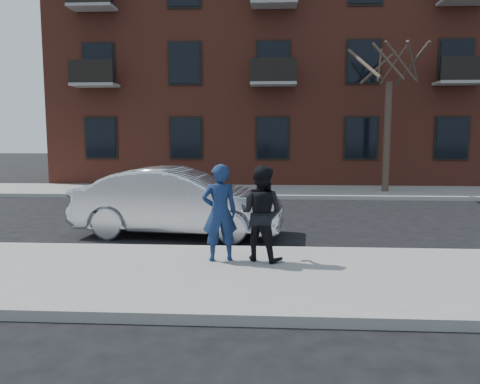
# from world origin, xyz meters

# --- Properties ---
(ground) EXTENTS (100.00, 100.00, 0.00)m
(ground) POSITION_xyz_m (0.00, 0.00, 0.00)
(ground) COLOR black
(ground) RESTS_ON ground
(near_sidewalk) EXTENTS (50.00, 3.50, 0.15)m
(near_sidewalk) POSITION_xyz_m (0.00, -0.25, 0.07)
(near_sidewalk) COLOR gray
(near_sidewalk) RESTS_ON ground
(near_curb) EXTENTS (50.00, 0.10, 0.15)m
(near_curb) POSITION_xyz_m (0.00, 1.55, 0.07)
(near_curb) COLOR #999691
(near_curb) RESTS_ON ground
(far_sidewalk) EXTENTS (50.00, 3.50, 0.15)m
(far_sidewalk) POSITION_xyz_m (0.00, 11.25, 0.07)
(far_sidewalk) COLOR gray
(far_sidewalk) RESTS_ON ground
(far_curb) EXTENTS (50.00, 0.10, 0.15)m
(far_curb) POSITION_xyz_m (0.00, 9.45, 0.07)
(far_curb) COLOR #999691
(far_curb) RESTS_ON ground
(apartment_building) EXTENTS (24.30, 10.30, 12.30)m
(apartment_building) POSITION_xyz_m (2.00, 18.00, 6.16)
(apartment_building) COLOR brown
(apartment_building) RESTS_ON ground
(street_tree) EXTENTS (3.60, 3.60, 6.80)m
(street_tree) POSITION_xyz_m (4.50, 11.00, 5.52)
(street_tree) COLOR #3A2B22
(street_tree) RESTS_ON far_sidewalk
(silver_sedan) EXTENTS (4.94, 2.13, 1.58)m
(silver_sedan) POSITION_xyz_m (-2.17, 3.20, 0.79)
(silver_sedan) COLOR silver
(silver_sedan) RESTS_ON ground
(man_hoodie) EXTENTS (0.70, 0.55, 1.70)m
(man_hoodie) POSITION_xyz_m (-0.94, 0.50, 1.00)
(man_hoodie) COLOR navy
(man_hoodie) RESTS_ON near_sidewalk
(man_peacoat) EXTENTS (1.00, 0.91, 1.67)m
(man_peacoat) POSITION_xyz_m (-0.22, 0.59, 0.98)
(man_peacoat) COLOR black
(man_peacoat) RESTS_ON near_sidewalk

